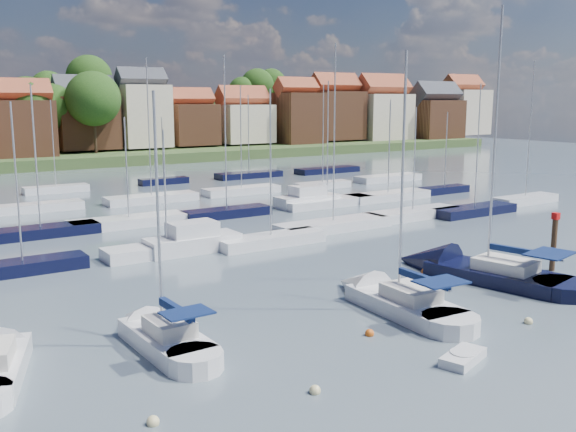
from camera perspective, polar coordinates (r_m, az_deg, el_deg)
ground at (r=68.24m, az=-11.49°, el=0.73°), size 260.00×260.00×0.00m
sailboat_left at (r=30.67m, az=-11.42°, el=-10.40°), size 2.64×9.12×12.44m
sailboat_centre at (r=35.67m, az=9.02°, el=-7.37°), size 3.50×10.95×14.72m
sailboat_navy at (r=42.57m, az=15.87°, el=-4.74°), size 6.12×13.47×17.98m
tender at (r=29.14m, az=15.29°, el=-12.04°), size 2.72×1.88×0.54m
timber_piling at (r=45.68m, az=22.47°, el=-3.42°), size 0.40×0.40×6.13m
buoy_a at (r=23.84m, az=-11.90°, el=-17.69°), size 0.46×0.46×0.46m
buoy_b at (r=25.56m, az=2.41°, el=-15.45°), size 0.45×0.45×0.45m
buoy_c at (r=31.40m, az=7.26°, el=-10.49°), size 0.44×0.44×0.44m
buoy_d at (r=34.90m, az=20.58°, el=-8.93°), size 0.44×0.44×0.44m
buoy_e at (r=42.65m, az=12.10°, el=-5.03°), size 0.54×0.54×0.54m
buoy_f at (r=40.70m, az=23.12°, el=-6.38°), size 0.45×0.45×0.45m
marina_field at (r=64.52m, az=-8.32°, el=0.67°), size 79.62×41.41×15.93m
far_shore_town at (r=157.73m, az=-23.56°, el=7.09°), size 212.46×90.00×22.27m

